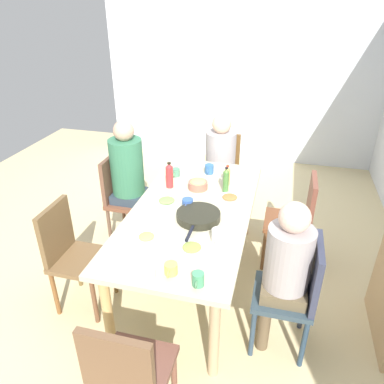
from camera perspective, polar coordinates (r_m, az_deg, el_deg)
name	(u,v)px	position (r m, az deg, el deg)	size (l,w,h in m)	color
ground_plane	(192,280)	(3.40, 0.00, -13.50)	(7.05, 7.05, 0.00)	#D1BD8A
wall_left	(244,72)	(5.57, 8.16, 18.02)	(0.12, 4.10, 2.60)	silver
dining_table	(192,217)	(2.99, 0.00, -3.90)	(1.92, 0.94, 0.75)	#C0B896
chair_0	(122,194)	(3.72, -10.84, -0.34)	(0.40, 0.40, 0.90)	brown
person_0	(128,173)	(3.58, -9.90, 3.01)	(0.32, 0.32, 1.28)	#2F3051
chair_1	(128,374)	(2.17, -9.94, -26.12)	(0.40, 0.40, 0.90)	brown
chair_2	(296,290)	(2.64, 15.87, -14.49)	(0.40, 0.40, 0.90)	#2D3E49
person_2	(285,265)	(2.51, 14.36, -10.99)	(0.30, 0.30, 1.18)	brown
chair_3	(71,251)	(3.03, -18.35, -8.76)	(0.40, 0.40, 0.90)	brown
chair_4	(221,169)	(4.22, 4.57, 3.67)	(0.40, 0.40, 0.90)	brown
person_4	(220,155)	(4.06, 4.45, 5.74)	(0.33, 0.33, 1.17)	navy
chair_5	(297,217)	(3.42, 16.00, -3.74)	(0.40, 0.40, 0.90)	brown
plate_0	(167,202)	(3.02, -3.96, -1.52)	(0.24, 0.24, 0.04)	silver
plate_1	(192,249)	(2.48, -0.02, -8.83)	(0.23, 0.23, 0.04)	white
plate_2	(147,238)	(2.60, -7.10, -7.11)	(0.20, 0.20, 0.04)	white
plate_3	(230,198)	(3.08, 5.91, -1.00)	(0.23, 0.23, 0.04)	white
bowl_0	(198,184)	(3.23, 0.93, 1.21)	(0.17, 0.17, 0.09)	#A16350
serving_pan	(198,216)	(2.79, 0.99, -3.78)	(0.52, 0.34, 0.06)	black
cup_0	(209,169)	(3.52, 2.70, 3.58)	(0.12, 0.08, 0.09)	#3263A0
cup_1	(171,269)	(2.29, -3.31, -11.88)	(0.12, 0.08, 0.07)	#DCC953
cup_2	(187,204)	(2.93, -0.72, -1.86)	(0.12, 0.09, 0.08)	#3357A4
cup_3	(149,275)	(2.24, -6.67, -12.70)	(0.11, 0.08, 0.10)	white
cup_4	(176,172)	(3.47, -2.56, 3.06)	(0.11, 0.08, 0.07)	#4F8468
cup_5	(198,279)	(2.20, 0.95, -13.48)	(0.11, 0.07, 0.09)	#459565
cup_6	(218,236)	(2.55, 4.05, -6.83)	(0.13, 0.09, 0.10)	white
bottle_0	(227,176)	(3.31, 5.52, 2.58)	(0.05, 0.05, 0.19)	gold
bottle_1	(169,176)	(3.24, -3.54, 2.56)	(0.06, 0.06, 0.24)	red
bottle_2	(226,181)	(3.15, 5.31, 1.77)	(0.05, 0.05, 0.24)	#457936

